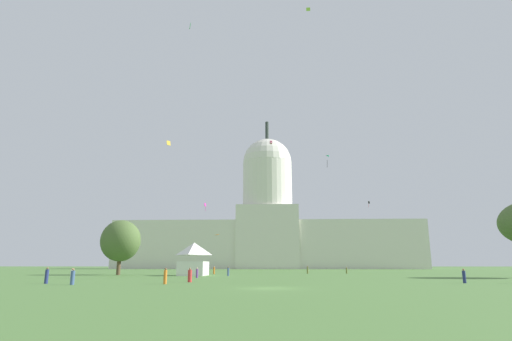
{
  "coord_description": "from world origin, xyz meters",
  "views": [
    {
      "loc": [
        0.48,
        -36.5,
        2.0
      ],
      "look_at": [
        -5.37,
        93.3,
        31.95
      ],
      "focal_mm": 28.66,
      "sensor_mm": 36.0,
      "label": 1
    }
  ],
  "objects_px": {
    "person_navy_deep_crowd": "(47,276)",
    "person_white_front_center": "(72,274)",
    "person_orange_near_tree_east": "(165,277)",
    "kite_magenta_low": "(205,205)",
    "kite_pink_high": "(271,142)",
    "kite_gold_mid": "(169,143)",
    "person_orange_near_tree_west": "(214,271)",
    "kite_lime_high": "(308,9)",
    "tree_west_near": "(121,241)",
    "capitol_building": "(268,227)",
    "kite_orange_low": "(219,235)",
    "event_tent": "(194,259)",
    "kite_black_mid": "(369,203)",
    "person_purple_edge_west": "(197,273)",
    "person_denim_mid_right": "(73,277)",
    "kite_green_high": "(190,26)",
    "person_red_lawn_far_left": "(190,276)",
    "person_olive_edge_east": "(308,270)",
    "person_denim_mid_center": "(228,272)",
    "person_olive_near_tent": "(347,270)",
    "kite_turquoise_mid": "(326,158)",
    "person_navy_front_left": "(464,276)"
  },
  "relations": [
    {
      "from": "person_navy_deep_crowd",
      "to": "person_white_front_center",
      "type": "relative_size",
      "value": 1.16
    },
    {
      "from": "person_orange_near_tree_east",
      "to": "kite_magenta_low",
      "type": "distance_m",
      "value": 66.87
    },
    {
      "from": "person_orange_near_tree_east",
      "to": "kite_pink_high",
      "type": "height_order",
      "value": "kite_pink_high"
    },
    {
      "from": "person_navy_deep_crowd",
      "to": "kite_gold_mid",
      "type": "xyz_separation_m",
      "value": [
        -2.79,
        56.41,
        32.0
      ]
    },
    {
      "from": "person_orange_near_tree_west",
      "to": "person_orange_near_tree_east",
      "type": "relative_size",
      "value": 0.99
    },
    {
      "from": "person_white_front_center",
      "to": "kite_lime_high",
      "type": "bearing_deg",
      "value": 55.14
    },
    {
      "from": "tree_west_near",
      "to": "capitol_building",
      "type": "bearing_deg",
      "value": 77.06
    },
    {
      "from": "kite_pink_high",
      "to": "kite_orange_low",
      "type": "xyz_separation_m",
      "value": [
        -18.37,
        2.44,
        -32.49
      ]
    },
    {
      "from": "event_tent",
      "to": "person_white_front_center",
      "type": "distance_m",
      "value": 21.92
    },
    {
      "from": "person_orange_near_tree_west",
      "to": "kite_black_mid",
      "type": "relative_size",
      "value": 0.7
    },
    {
      "from": "person_purple_edge_west",
      "to": "person_navy_deep_crowd",
      "type": "bearing_deg",
      "value": 124.21
    },
    {
      "from": "person_denim_mid_right",
      "to": "kite_lime_high",
      "type": "distance_m",
      "value": 55.86
    },
    {
      "from": "person_navy_deep_crowd",
      "to": "person_purple_edge_west",
      "type": "xyz_separation_m",
      "value": [
        12.65,
        19.4,
        -0.07
      ]
    },
    {
      "from": "person_navy_deep_crowd",
      "to": "kite_green_high",
      "type": "relative_size",
      "value": 1.71
    },
    {
      "from": "person_denim_mid_right",
      "to": "kite_magenta_low",
      "type": "relative_size",
      "value": 0.72
    },
    {
      "from": "person_purple_edge_west",
      "to": "kite_gold_mid",
      "type": "distance_m",
      "value": 51.34
    },
    {
      "from": "person_white_front_center",
      "to": "person_red_lawn_far_left",
      "type": "bearing_deg",
      "value": 20.68
    },
    {
      "from": "person_purple_edge_west",
      "to": "kite_lime_high",
      "type": "relative_size",
      "value": 2.14
    },
    {
      "from": "person_red_lawn_far_left",
      "to": "person_white_front_center",
      "type": "xyz_separation_m",
      "value": [
        -20.55,
        13.21,
        -0.07
      ]
    },
    {
      "from": "person_olive_edge_east",
      "to": "person_orange_near_tree_east",
      "type": "height_order",
      "value": "person_olive_edge_east"
    },
    {
      "from": "person_olive_edge_east",
      "to": "kite_gold_mid",
      "type": "bearing_deg",
      "value": -34.44
    },
    {
      "from": "person_denim_mid_center",
      "to": "person_red_lawn_far_left",
      "type": "xyz_separation_m",
      "value": [
        -1.52,
        -26.37,
        -0.02
      ]
    },
    {
      "from": "person_denim_mid_right",
      "to": "person_olive_near_tent",
      "type": "distance_m",
      "value": 64.36
    },
    {
      "from": "person_navy_deep_crowd",
      "to": "person_white_front_center",
      "type": "height_order",
      "value": "person_navy_deep_crowd"
    },
    {
      "from": "kite_turquoise_mid",
      "to": "person_white_front_center",
      "type": "bearing_deg",
      "value": -43.56
    },
    {
      "from": "kite_pink_high",
      "to": "person_orange_near_tree_west",
      "type": "bearing_deg",
      "value": 65.6
    },
    {
      "from": "kite_green_high",
      "to": "tree_west_near",
      "type": "bearing_deg",
      "value": -113.98
    },
    {
      "from": "kite_turquoise_mid",
      "to": "person_orange_near_tree_east",
      "type": "bearing_deg",
      "value": -12.03
    },
    {
      "from": "capitol_building",
      "to": "tree_west_near",
      "type": "relative_size",
      "value": 12.86
    },
    {
      "from": "person_olive_near_tent",
      "to": "person_navy_front_left",
      "type": "distance_m",
      "value": 47.7
    },
    {
      "from": "kite_black_mid",
      "to": "kite_green_high",
      "type": "relative_size",
      "value": 2.38
    },
    {
      "from": "person_navy_front_left",
      "to": "person_red_lawn_far_left",
      "type": "relative_size",
      "value": 0.96
    },
    {
      "from": "person_red_lawn_far_left",
      "to": "capitol_building",
      "type": "bearing_deg",
      "value": 109.33
    },
    {
      "from": "person_denim_mid_right",
      "to": "person_purple_edge_west",
      "type": "relative_size",
      "value": 1.04
    },
    {
      "from": "event_tent",
      "to": "person_olive_near_tent",
      "type": "height_order",
      "value": "event_tent"
    },
    {
      "from": "kite_black_mid",
      "to": "person_navy_front_left",
      "type": "bearing_deg",
      "value": 167.87
    },
    {
      "from": "person_navy_deep_crowd",
      "to": "kite_magenta_low",
      "type": "xyz_separation_m",
      "value": [
        5.99,
        63.9,
        16.71
      ]
    },
    {
      "from": "kite_black_mid",
      "to": "kite_lime_high",
      "type": "height_order",
      "value": "kite_lime_high"
    },
    {
      "from": "kite_green_high",
      "to": "person_purple_edge_west",
      "type": "bearing_deg",
      "value": 118.6
    },
    {
      "from": "person_red_lawn_far_left",
      "to": "kite_turquoise_mid",
      "type": "distance_m",
      "value": 49.18
    },
    {
      "from": "capitol_building",
      "to": "person_white_front_center",
      "type": "height_order",
      "value": "capitol_building"
    },
    {
      "from": "kite_orange_low",
      "to": "person_orange_near_tree_west",
      "type": "bearing_deg",
      "value": 143.71
    },
    {
      "from": "person_navy_deep_crowd",
      "to": "kite_green_high",
      "type": "height_order",
      "value": "kite_green_high"
    },
    {
      "from": "kite_magenta_low",
      "to": "person_olive_edge_east",
      "type": "bearing_deg",
      "value": -47.8
    },
    {
      "from": "kite_green_high",
      "to": "kite_gold_mid",
      "type": "bearing_deg",
      "value": -137.52
    },
    {
      "from": "kite_pink_high",
      "to": "event_tent",
      "type": "bearing_deg",
      "value": 65.78
    },
    {
      "from": "capitol_building",
      "to": "person_orange_near_tree_west",
      "type": "bearing_deg",
      "value": -94.84
    },
    {
      "from": "event_tent",
      "to": "person_red_lawn_far_left",
      "type": "height_order",
      "value": "event_tent"
    },
    {
      "from": "person_orange_near_tree_west",
      "to": "person_purple_edge_west",
      "type": "height_order",
      "value": "person_orange_near_tree_west"
    },
    {
      "from": "person_olive_near_tent",
      "to": "person_olive_edge_east",
      "type": "relative_size",
      "value": 0.86
    }
  ]
}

